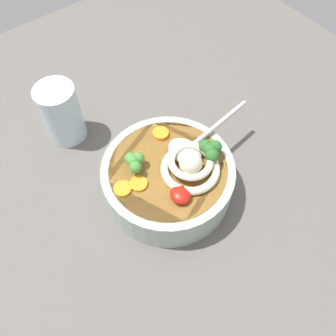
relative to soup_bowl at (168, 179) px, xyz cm
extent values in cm
cube|color=#5B5651|center=(3.23, -2.37, -5.50)|extent=(108.31, 108.31, 4.14)
cylinder|color=#9EB2A3|center=(0.00, 0.00, -0.11)|extent=(21.16, 21.16, 6.65)
cylinder|color=olive|center=(0.00, 0.00, 0.16)|extent=(18.62, 18.62, 6.11)
torus|color=beige|center=(-2.52, -2.48, 3.84)|extent=(9.16, 9.16, 1.26)
torus|color=beige|center=(-1.92, -2.88, 4.85)|extent=(9.81, 9.81, 1.14)
sphere|color=beige|center=(-2.52, -2.48, 5.49)|extent=(3.55, 3.55, 3.55)
ellipsoid|color=#B7B7BC|center=(0.44, -3.68, 4.01)|extent=(6.48, 5.08, 1.60)
cylinder|color=#B7B7BC|center=(1.34, -11.12, 4.01)|extent=(2.58, 14.99, 0.80)
ellipsoid|color=#B2190F|center=(-5.17, 1.68, 3.96)|extent=(3.30, 2.97, 1.49)
cylinder|color=#7A9E60|center=(-2.42, -6.24, 3.80)|extent=(1.09, 1.09, 1.17)
sphere|color=#2D6628|center=(-2.42, -6.24, 5.45)|extent=(2.14, 2.14, 2.14)
sphere|color=#2D6628|center=(-1.35, -6.24, 5.26)|extent=(2.14, 2.14, 2.14)
sphere|color=#2D6628|center=(-3.39, -5.85, 5.35)|extent=(2.14, 2.14, 2.14)
sphere|color=#2D6628|center=(-2.42, -7.31, 5.29)|extent=(2.14, 2.14, 2.14)
cylinder|color=#7A9E60|center=(2.97, 4.18, 3.73)|extent=(0.96, 0.96, 1.03)
sphere|color=#478938|center=(2.97, 4.18, 5.19)|extent=(1.89, 1.89, 1.89)
sphere|color=#478938|center=(3.92, 4.18, 5.02)|extent=(1.89, 1.89, 1.89)
sphere|color=#478938|center=(2.11, 4.52, 5.10)|extent=(1.89, 1.89, 1.89)
sphere|color=#478938|center=(2.97, 3.23, 5.05)|extent=(1.89, 1.89, 1.89)
cylinder|color=orange|center=(0.35, 5.32, 3.46)|extent=(2.68, 2.68, 0.49)
cylinder|color=orange|center=(5.97, -3.07, 3.53)|extent=(2.64, 2.64, 0.64)
cylinder|color=orange|center=(1.11, 7.70, 3.45)|extent=(2.71, 2.71, 0.48)
cylinder|color=silver|center=(21.09, 7.52, 2.22)|extent=(6.99, 6.99, 11.31)
camera|label=1|loc=(-23.70, 18.23, 49.52)|focal=37.92mm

